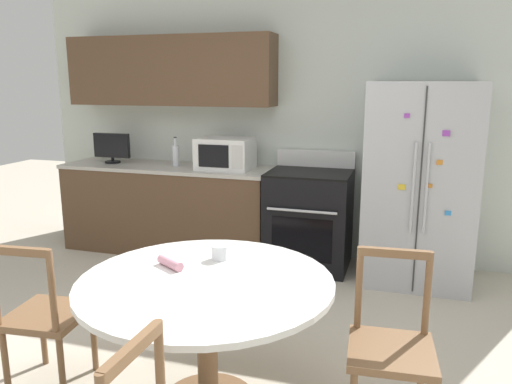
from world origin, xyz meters
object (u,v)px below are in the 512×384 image
refrigerator (419,184)px  countertop_tv (112,147)px  candle_glass (220,253)px  oven_range (309,218)px  dining_chair_right (391,348)px  counter_bottle (176,155)px  microwave (225,153)px  dining_chair_left (45,317)px

refrigerator → countertop_tv: bearing=178.9°
candle_glass → oven_range: bearing=85.8°
countertop_tv → dining_chair_right: bearing=-36.1°
oven_range → dining_chair_right: (0.84, -2.14, -0.03)m
refrigerator → oven_range: (-0.97, 0.05, -0.40)m
counter_bottle → dining_chair_right: 3.16m
countertop_tv → counter_bottle: size_ratio=1.36×
microwave → dining_chair_left: microwave is taller
countertop_tv → counter_bottle: countertop_tv is taller
dining_chair_left → candle_glass: (0.91, 0.41, 0.33)m
dining_chair_left → countertop_tv: bearing=108.0°
dining_chair_right → candle_glass: bearing=-15.1°
dining_chair_right → oven_range: bearing=-72.9°
counter_bottle → dining_chair_left: 2.48m
oven_range → candle_glass: (-0.14, -1.95, 0.30)m
oven_range → dining_chair_right: bearing=-68.5°
dining_chair_left → candle_glass: 1.05m
refrigerator → countertop_tv: size_ratio=4.33×
refrigerator → counter_bottle: 2.35m
oven_range → candle_glass: bearing=-94.2°
countertop_tv → dining_chair_right: size_ratio=0.45×
dining_chair_left → oven_range: bearing=60.1°
oven_range → candle_glass: 1.98m
microwave → counter_bottle: (-0.54, 0.01, -0.04)m
refrigerator → microwave: (-1.81, 0.07, 0.18)m
oven_range → candle_glass: oven_range is taller
candle_glass → dining_chair_right: bearing=-10.7°
counter_bottle → microwave: bearing=-1.5°
microwave → dining_chair_right: bearing=-52.0°
counter_bottle → dining_chair_left: size_ratio=0.33×
countertop_tv → dining_chair_right: (2.94, -2.14, -0.63)m
microwave → dining_chair_left: 2.46m
refrigerator → counter_bottle: size_ratio=5.88×
refrigerator → candle_glass: (-1.11, -1.90, -0.10)m
refrigerator → dining_chair_left: 3.10m
oven_range → dining_chair_left: oven_range is taller
countertop_tv → counter_bottle: (0.72, 0.02, -0.06)m
counter_bottle → candle_glass: 2.35m
microwave → dining_chair_right: (1.68, -2.15, -0.62)m
countertop_tv → candle_glass: size_ratio=4.22×
dining_chair_right → candle_glass: (-0.99, 0.19, 0.33)m
oven_range → dining_chair_right: oven_range is taller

